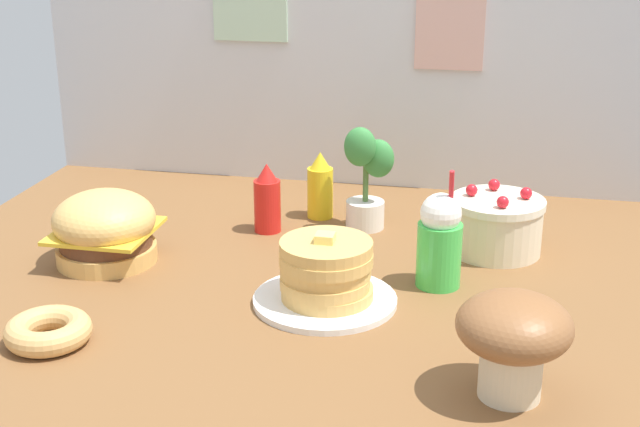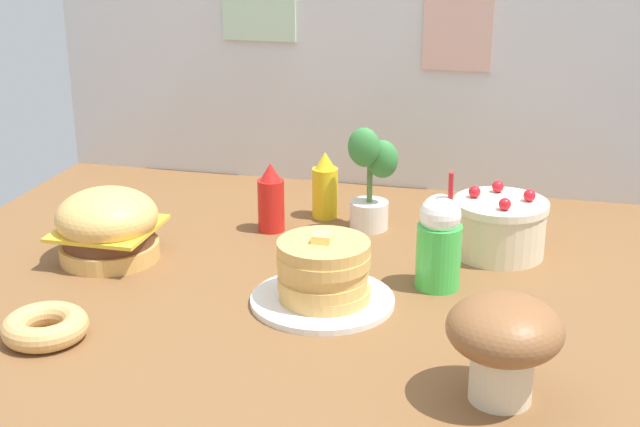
{
  "view_description": "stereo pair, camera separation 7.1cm",
  "coord_description": "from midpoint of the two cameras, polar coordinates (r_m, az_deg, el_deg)",
  "views": [
    {
      "loc": [
        0.49,
        -1.91,
        0.91
      ],
      "look_at": [
        0.06,
        0.12,
        0.16
      ],
      "focal_mm": 50.0,
      "sensor_mm": 36.0,
      "label": 1
    },
    {
      "loc": [
        0.56,
        -1.9,
        0.91
      ],
      "look_at": [
        0.06,
        0.12,
        0.16
      ],
      "focal_mm": 50.0,
      "sensor_mm": 36.0,
      "label": 2
    }
  ],
  "objects": [
    {
      "name": "donut_pink_glaze",
      "position": [
        2.02,
        -17.97,
        -7.12
      ],
      "size": [
        0.19,
        0.19,
        0.06
      ],
      "color": "tan",
      "rests_on": "ground_plane"
    },
    {
      "name": "mushroom_stool",
      "position": [
        1.72,
        11.12,
        -7.66
      ],
      "size": [
        0.22,
        0.22,
        0.21
      ],
      "color": "beige",
      "rests_on": "ground_plane"
    },
    {
      "name": "mustard_bottle",
      "position": [
        2.63,
        -0.76,
        1.69
      ],
      "size": [
        0.08,
        0.08,
        0.2
      ],
      "color": "yellow",
      "rests_on": "ground_plane"
    },
    {
      "name": "layer_cake",
      "position": [
        2.42,
        10.41,
        -0.72
      ],
      "size": [
        0.25,
        0.25,
        0.18
      ],
      "color": "beige",
      "rests_on": "ground_plane"
    },
    {
      "name": "back_wall",
      "position": [
        2.88,
        1.16,
        9.84
      ],
      "size": [
        2.02,
        0.04,
        0.82
      ],
      "color": "silver",
      "rests_on": "ground_plane"
    },
    {
      "name": "potted_plant",
      "position": [
        2.52,
        2.14,
        2.56
      ],
      "size": [
        0.15,
        0.12,
        0.31
      ],
      "color": "white",
      "rests_on": "ground_plane"
    },
    {
      "name": "ground_plane",
      "position": [
        2.18,
        -3.28,
        -5.23
      ],
      "size": [
        2.02,
        1.78,
        0.02
      ],
      "primitive_type": "cube",
      "color": "brown"
    },
    {
      "name": "cream_soda_cup",
      "position": [
        2.17,
        6.75,
        -1.74
      ],
      "size": [
        0.11,
        0.11,
        0.3
      ],
      "color": "green",
      "rests_on": "ground_plane"
    },
    {
      "name": "burger",
      "position": [
        2.38,
        -14.43,
        -0.95
      ],
      "size": [
        0.27,
        0.27,
        0.19
      ],
      "color": "#DBA859",
      "rests_on": "ground_plane"
    },
    {
      "name": "pancake_stack",
      "position": [
        2.08,
        -0.6,
        -4.03
      ],
      "size": [
        0.34,
        0.34,
        0.18
      ],
      "color": "white",
      "rests_on": "ground_plane"
    },
    {
      "name": "ketchup_bottle",
      "position": [
        2.53,
        -4.2,
        0.86
      ],
      "size": [
        0.08,
        0.08,
        0.2
      ],
      "color": "red",
      "rests_on": "ground_plane"
    }
  ]
}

